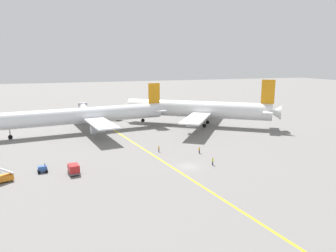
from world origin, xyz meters
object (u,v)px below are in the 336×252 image
Objects in this scene: airliner_at_gate_left at (85,116)px; ground_crew_marshaller_foreground at (213,161)px; gse_gpu_cart_small at (43,169)px; jet_bridge at (84,109)px; pushback_tug at (114,117)px; ground_crew_wing_walker_right at (159,149)px; airliner_being_pushed at (198,109)px; gse_container_dolly_flat at (74,169)px; gse_stair_truck_yellow at (0,177)px; ground_crew_ramp_agent_by_cones at (199,150)px.

airliner_at_gate_left reaches higher than ground_crew_marshaller_foreground.
jet_bridge reaches higher than gse_gpu_cart_small.
jet_bridge is (-22.06, 71.11, 3.07)m from ground_crew_marshaller_foreground.
pushback_tug is 48.98m from ground_crew_wing_walker_right.
pushback_tug is at bearing 142.88° from airliner_being_pushed.
gse_container_dolly_flat is at bearing -140.17° from airliner_being_pushed.
gse_stair_truck_yellow is (-59.99, -38.41, -4.88)m from airliner_being_pushed.
ground_crew_marshaller_foreground is at bearing -110.45° from airliner_being_pushed.
gse_stair_truck_yellow is 44.22m from ground_crew_marshaller_foreground.
ground_crew_ramp_agent_by_cones is at bearing 6.43° from gse_stair_truck_yellow.
gse_stair_truck_yellow is (-13.78, 0.14, -0.15)m from gse_container_dolly_flat.
gse_gpu_cart_small is 1.28× the size of ground_crew_marshaller_foreground.
airliner_being_pushed reaches higher than pushback_tug.
airliner_at_gate_left reaches higher than jet_bridge.
ground_crew_marshaller_foreground is at bearing -60.48° from ground_crew_wing_walker_right.
ground_crew_ramp_agent_by_cones is (31.36, 5.22, -0.25)m from gse_container_dolly_flat.
gse_container_dolly_flat is at bearing -107.94° from pushback_tug.
airliner_at_gate_left reaches higher than ground_crew_ramp_agent_by_cones.
airliner_being_pushed is (40.07, -2.34, 0.38)m from airliner_at_gate_left.
ground_crew_ramp_agent_by_cones is 1.01× the size of ground_crew_marshaller_foreground.
airliner_at_gate_left is at bearing 81.46° from gse_container_dolly_flat.
ground_crew_ramp_agent_by_cones is at bearing 83.21° from ground_crew_marshaller_foreground.
airliner_being_pushed reaches higher than ground_crew_wing_walker_right.
gse_container_dolly_flat is 2.00× the size of ground_crew_marshaller_foreground.
ground_crew_ramp_agent_by_cones is 9.63m from ground_crew_marshaller_foreground.
gse_container_dolly_flat is at bearing -96.96° from jet_bridge.
airliner_being_pushed is 22.47× the size of gse_gpu_cart_small.
airliner_being_pushed is at bearing 39.83° from gse_container_dolly_flat.
gse_stair_truck_yellow is 8.28m from gse_gpu_cart_small.
gse_container_dolly_flat reaches higher than ground_crew_wing_walker_right.
airliner_at_gate_left is 39.66m from gse_gpu_cart_small.
jet_bridge is at bearing 144.84° from pushback_tug.
gse_gpu_cart_small is (-12.36, -37.38, -4.73)m from airliner_at_gate_left.
jet_bridge reaches higher than ground_crew_marshaller_foreground.
gse_gpu_cart_small is 1.41× the size of ground_crew_wing_walker_right.
gse_stair_truck_yellow is at bearing -116.04° from airliner_at_gate_left.
gse_stair_truck_yellow is at bearing -155.99° from gse_gpu_cart_small.
gse_container_dolly_flat is 13.78m from gse_stair_truck_yellow.
gse_gpu_cart_small is 1.27× the size of ground_crew_ramp_agent_by_cones.
ground_crew_marshaller_foreground is (36.44, -7.84, 0.12)m from gse_gpu_cart_small.
airliner_being_pushed is 6.91× the size of pushback_tug.
ground_crew_ramp_agent_by_cones is at bearing -27.85° from ground_crew_wing_walker_right.
airliner_at_gate_left is 34.90m from ground_crew_wing_walker_right.
gse_stair_truck_yellow is at bearing -147.37° from airliner_being_pushed.
airliner_being_pushed is at bearing 49.54° from ground_crew_wing_walker_right.
gse_container_dolly_flat is at bearing -29.37° from gse_gpu_cart_small.
airliner_at_gate_left is 12.29× the size of gse_stair_truck_yellow.
pushback_tug is at bearing 54.45° from airliner_at_gate_left.
pushback_tug is 62.07m from gse_container_dolly_flat.
ground_crew_wing_walker_right is (28.23, 6.66, 0.03)m from gse_gpu_cart_small.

